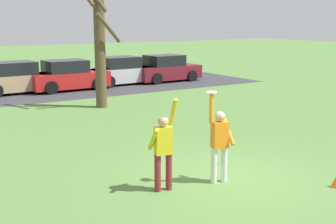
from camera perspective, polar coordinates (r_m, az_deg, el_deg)
The scene contains 10 objects.
ground_plane at distance 10.71m, azimuth 7.55°, elevation -8.32°, with size 120.00×120.00×0.00m, color #567F3D.
person_catcher at distance 10.13m, azimuth 6.58°, elevation -3.63°, with size 0.57×0.49×2.08m.
person_defender at distance 9.58m, azimuth -0.61°, elevation -4.46°, with size 0.59×0.50×2.04m.
frisbee_disc at distance 9.79m, azimuth 5.57°, elevation 2.51°, with size 0.24×0.24×0.02m, color white.
parked_car_tan at distance 24.02m, azimuth -18.76°, elevation 4.03°, with size 4.15×2.14×1.59m.
parked_car_red at distance 24.31m, azimuth -12.64°, elevation 4.45°, with size 4.15×2.14×1.59m.
parked_car_silver at distance 26.07m, azimuth -5.97°, elevation 5.13°, with size 4.15×2.14×1.59m.
parked_car_maroon at distance 27.21m, azimuth -0.27°, elevation 5.46°, with size 4.15×2.14×1.59m.
parking_strip at distance 24.11m, azimuth -15.41°, elevation 2.52°, with size 24.71×6.40×0.01m, color #38383D.
bare_tree_tall at distance 18.95m, azimuth -8.68°, elevation 8.11°, with size 1.54×1.37×5.12m.
Camera 1 is at (-6.52, -7.68, 3.63)m, focal length 47.92 mm.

